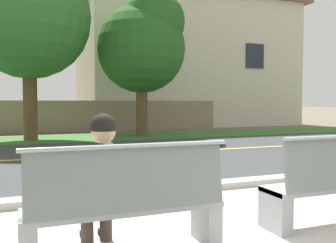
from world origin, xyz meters
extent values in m
plane|color=#665B4C|center=(0.00, 8.00, 0.00)|extent=(140.00, 140.00, 0.00)
cube|color=#B7B2A8|center=(0.00, 0.40, 0.01)|extent=(44.00, 3.60, 0.01)
cube|color=#ADA89E|center=(0.00, 2.35, 0.06)|extent=(44.00, 0.30, 0.11)
cube|color=#383A3D|center=(0.00, 6.50, 0.00)|extent=(52.00, 8.00, 0.01)
cube|color=#E0CC4C|center=(0.00, 6.50, 0.01)|extent=(48.00, 0.14, 0.01)
cube|color=#38702D|center=(0.00, 11.20, 0.01)|extent=(48.00, 2.80, 0.02)
cube|color=#9EA0A8|center=(-1.99, 0.43, 0.23)|extent=(0.14, 0.40, 0.45)
cube|color=#9EA0A8|center=(-0.40, 0.43, 0.23)|extent=(0.14, 0.40, 0.45)
cube|color=#9EA0A8|center=(-1.20, 0.43, 0.42)|extent=(1.73, 0.44, 0.05)
cube|color=slate|center=(-1.20, 0.23, 0.71)|extent=(1.66, 0.12, 0.52)
cylinder|color=#9EA0A8|center=(-1.20, 0.22, 0.99)|extent=(1.73, 0.04, 0.04)
cube|color=#9EA0A8|center=(0.40, 0.43, 0.23)|extent=(0.14, 0.40, 0.45)
cube|color=#9EA0A8|center=(1.20, 0.43, 0.42)|extent=(1.73, 0.44, 0.05)
cylinder|color=#47382D|center=(-1.47, 0.62, 0.51)|extent=(0.15, 0.42, 0.15)
cylinder|color=#47382D|center=(-1.29, 0.62, 0.51)|extent=(0.15, 0.42, 0.15)
cylinder|color=#47382D|center=(-1.47, 0.81, 0.21)|extent=(0.12, 0.12, 0.43)
cube|color=black|center=(-1.47, 0.89, 0.04)|extent=(0.09, 0.24, 0.07)
cylinder|color=#47382D|center=(-1.29, 0.81, 0.21)|extent=(0.12, 0.12, 0.43)
cube|color=black|center=(-1.29, 0.89, 0.04)|extent=(0.09, 0.24, 0.07)
cube|color=silver|center=(-1.38, 0.43, 0.71)|extent=(0.34, 0.20, 0.52)
cylinder|color=silver|center=(-1.59, 0.45, 0.73)|extent=(0.09, 0.09, 0.46)
cylinder|color=silver|center=(-1.16, 0.45, 0.73)|extent=(0.09, 0.09, 0.46)
sphere|color=tan|center=(-1.38, 0.44, 1.10)|extent=(0.21, 0.21, 0.21)
sphere|color=black|center=(-1.38, 0.44, 1.14)|extent=(0.22, 0.22, 0.22)
cylinder|color=brown|center=(-1.79, 11.23, 1.34)|extent=(0.48, 0.48, 2.68)
sphere|color=#2D6B28|center=(-1.79, 11.23, 4.29)|extent=(4.29, 4.29, 4.29)
cylinder|color=brown|center=(2.25, 11.10, 1.05)|extent=(0.44, 0.44, 2.11)
sphere|color=#23561E|center=(2.25, 11.10, 3.37)|extent=(3.37, 3.37, 3.37)
sphere|color=#23561E|center=(2.67, 10.85, 4.38)|extent=(2.36, 2.36, 2.36)
cube|color=gray|center=(0.51, 14.34, 0.70)|extent=(13.00, 0.36, 1.40)
cube|color=beige|center=(6.91, 17.54, 3.44)|extent=(11.76, 6.40, 6.89)
cube|color=brown|center=(6.91, 17.54, 7.19)|extent=(12.70, 6.91, 0.60)
cube|color=#232833|center=(4.27, 14.31, 3.79)|extent=(1.10, 0.06, 1.30)
cube|color=#232833|center=(9.56, 14.31, 3.79)|extent=(1.10, 0.06, 1.30)
camera|label=1|loc=(-2.00, -2.71, 1.35)|focal=39.88mm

